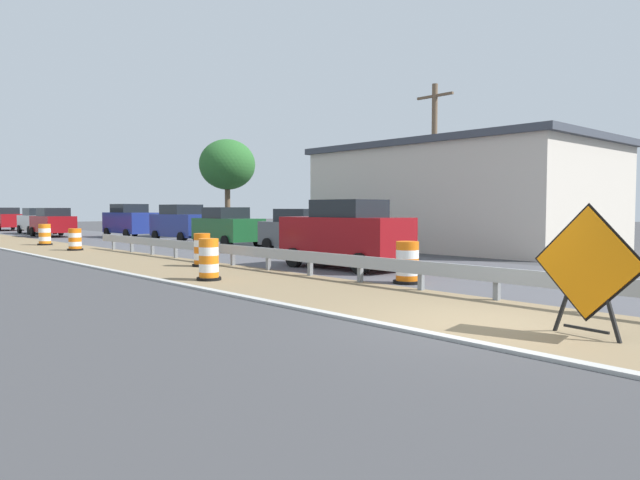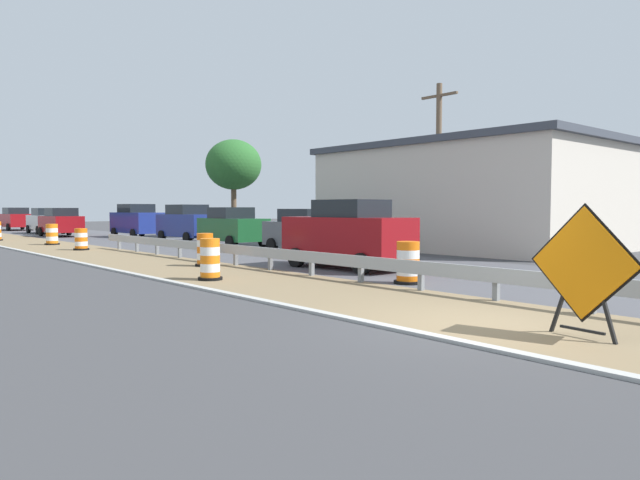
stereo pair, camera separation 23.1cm
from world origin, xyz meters
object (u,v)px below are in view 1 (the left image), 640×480
(traffic_barrel_nearest, at_px, (407,264))
(car_distant_c, at_px, (305,231))
(car_trailing_far_lane, at_px, (6,219))
(utility_pole_near, at_px, (434,166))
(traffic_barrel_farther, at_px, (45,236))
(traffic_barrel_far, at_px, (75,241))
(car_trailing_near_lane, at_px, (227,227))
(traffic_barrel_close, at_px, (209,261))
(car_lead_far_lane, at_px, (37,221))
(car_distant_a, at_px, (130,221))
(traffic_barrel_mid, at_px, (202,251))
(warning_sign_diamond, at_px, (587,267))
(car_lead_near_lane, at_px, (345,234))
(car_mid_far_lane, at_px, (182,223))
(car_distant_b, at_px, (53,222))

(traffic_barrel_nearest, bearing_deg, car_distant_c, 64.41)
(car_trailing_far_lane, xyz_separation_m, utility_pole_near, (6.54, -41.04, 2.74))
(traffic_barrel_farther, height_order, utility_pole_near, utility_pole_near)
(traffic_barrel_far, bearing_deg, traffic_barrel_nearest, -82.90)
(car_trailing_near_lane, bearing_deg, traffic_barrel_close, -32.95)
(car_lead_far_lane, distance_m, car_distant_a, 10.63)
(traffic_barrel_far, bearing_deg, traffic_barrel_mid, -86.92)
(traffic_barrel_close, bearing_deg, warning_sign_diamond, -86.54)
(traffic_barrel_nearest, bearing_deg, traffic_barrel_farther, 95.11)
(traffic_barrel_mid, xyz_separation_m, car_trailing_near_lane, (6.17, 7.95, 0.50))
(traffic_barrel_farther, height_order, car_lead_far_lane, car_lead_far_lane)
(traffic_barrel_nearest, relative_size, car_distant_a, 0.24)
(car_lead_far_lane, bearing_deg, traffic_barrel_mid, 175.63)
(traffic_barrel_nearest, distance_m, car_distant_a, 27.68)
(car_trailing_near_lane, height_order, car_distant_a, car_distant_a)
(warning_sign_diamond, bearing_deg, traffic_barrel_far, -84.56)
(traffic_barrel_nearest, relative_size, car_lead_near_lane, 0.24)
(warning_sign_diamond, distance_m, traffic_barrel_farther, 28.66)
(car_trailing_far_lane, bearing_deg, traffic_barrel_nearest, 176.81)
(traffic_barrel_mid, xyz_separation_m, traffic_barrel_far, (-0.56, 10.39, -0.05))
(warning_sign_diamond, bearing_deg, traffic_barrel_nearest, -109.26)
(traffic_barrel_mid, distance_m, car_distant_c, 6.36)
(traffic_barrel_farther, xyz_separation_m, utility_pole_near, (10.39, -17.45, 3.23))
(traffic_barrel_close, bearing_deg, car_distant_a, 70.74)
(car_distant_a, distance_m, car_distant_c, 18.05)
(traffic_barrel_nearest, relative_size, car_mid_far_lane, 0.24)
(car_trailing_near_lane, xyz_separation_m, car_lead_far_lane, (-2.73, 22.11, -0.02))
(traffic_barrel_mid, bearing_deg, car_trailing_near_lane, 52.20)
(traffic_barrel_far, bearing_deg, utility_pole_near, -49.65)
(car_trailing_far_lane, bearing_deg, car_distant_a, -172.50)
(car_trailing_near_lane, bearing_deg, car_distant_b, -166.72)
(traffic_barrel_far, xyz_separation_m, car_trailing_far_lane, (4.03, 28.60, 0.55))
(traffic_barrel_close, xyz_separation_m, car_distant_a, (8.11, 23.21, 0.60))
(traffic_barrel_nearest, relative_size, traffic_barrel_mid, 0.99)
(traffic_barrel_nearest, xyz_separation_m, traffic_barrel_far, (-2.22, 17.84, -0.04))
(car_lead_near_lane, bearing_deg, traffic_barrel_close, 83.71)
(car_lead_far_lane, bearing_deg, traffic_barrel_far, 170.67)
(car_trailing_near_lane, height_order, utility_pole_near, utility_pole_near)
(car_distant_b, xyz_separation_m, utility_pole_near, (7.11, -26.61, 2.75))
(traffic_barrel_far, xyz_separation_m, car_distant_b, (3.45, 14.17, 0.53))
(traffic_barrel_close, bearing_deg, car_distant_c, 33.25)
(car_distant_a, bearing_deg, traffic_barrel_close, -20.15)
(traffic_barrel_far, xyz_separation_m, car_distant_c, (6.64, -8.61, 0.51))
(warning_sign_diamond, height_order, car_distant_c, warning_sign_diamond)
(warning_sign_diamond, height_order, traffic_barrel_close, warning_sign_diamond)
(car_distant_c, height_order, utility_pole_near, utility_pole_near)
(traffic_barrel_close, relative_size, traffic_barrel_mid, 1.02)
(car_lead_far_lane, height_order, car_mid_far_lane, car_mid_far_lane)
(car_distant_b, relative_size, car_distant_c, 0.88)
(warning_sign_diamond, distance_m, car_lead_far_lane, 43.55)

